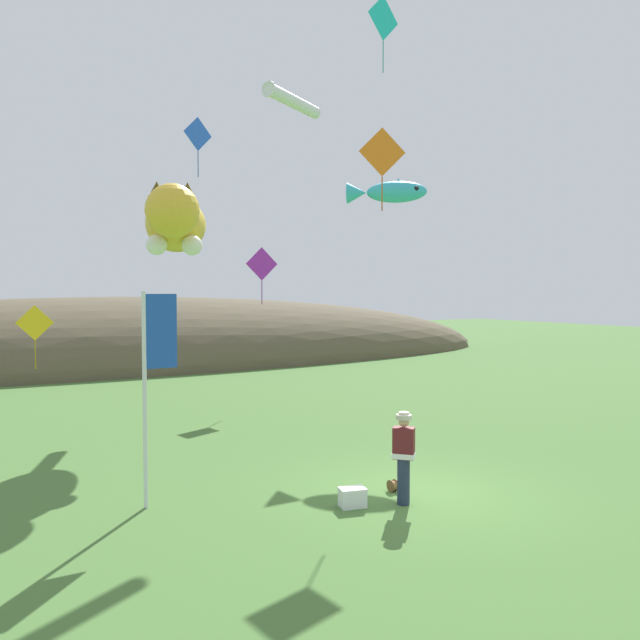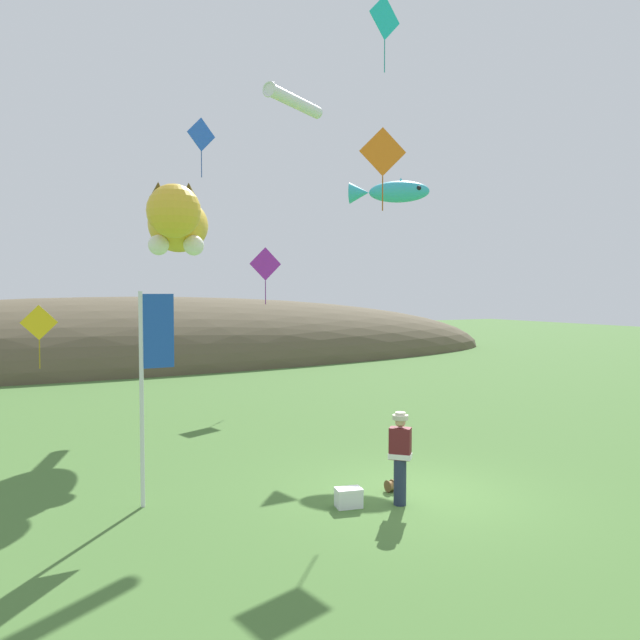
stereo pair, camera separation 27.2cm
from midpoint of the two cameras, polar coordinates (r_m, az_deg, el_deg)
name	(u,v)px [view 2 (the right image)]	position (r m, az deg, el deg)	size (l,w,h in m)	color
ground_plane	(416,494)	(13.12, 9.37, -15.43)	(120.00, 120.00, 0.00)	#477033
distant_hill_ridge	(130,362)	(37.68, -16.77, -3.70)	(51.41, 14.36, 7.56)	brown
festival_attendant	(400,455)	(12.21, 7.98, -12.14)	(0.48, 0.48, 1.77)	#232D47
kite_spool	(390,486)	(13.15, 7.03, -14.83)	(0.14, 0.24, 0.24)	olive
picnic_cooler	(349,498)	(12.21, 3.30, -15.90)	(0.55, 0.43, 0.36)	white
festival_banner_pole	(150,366)	(12.13, -14.68, -4.07)	(0.66, 0.08, 4.07)	silver
kite_giant_cat	(178,224)	(19.24, -12.50, 8.57)	(2.84, 6.11, 1.93)	gold
kite_fish_windsock	(390,192)	(20.46, 6.81, 11.56)	(2.42, 2.15, 0.79)	#33B2CC
kite_tube_streamer	(294,101)	(19.01, -1.95, 19.35)	(2.45, 1.70, 0.44)	white
kite_diamond_teal	(385,18)	(19.70, 6.37, 25.74)	(1.23, 0.29, 2.16)	#19BFBF
kite_diamond_orange	(383,152)	(16.94, 6.23, 14.99)	(1.20, 0.44, 2.17)	orange
kite_diamond_gold	(39,323)	(21.39, -23.98, -0.27)	(1.10, 0.16, 2.01)	yellow
kite_diamond_violet	(265,264)	(23.70, -4.69, 5.09)	(1.25, 0.12, 2.16)	purple
kite_diamond_blue	(201,135)	(23.07, -10.46, 16.29)	(1.13, 0.35, 2.08)	blue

